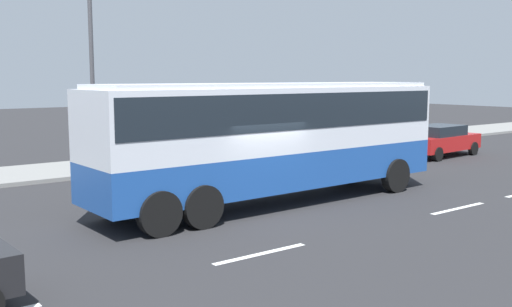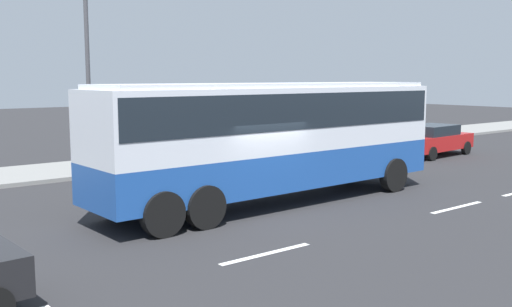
{
  "view_description": "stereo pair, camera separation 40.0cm",
  "coord_description": "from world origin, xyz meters",
  "px_view_note": "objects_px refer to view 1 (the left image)",
  "views": [
    {
      "loc": [
        -9.71,
        -12.79,
        3.73
      ],
      "look_at": [
        0.68,
        0.79,
        1.5
      ],
      "focal_mm": 41.24,
      "sensor_mm": 36.0,
      "label": 1
    },
    {
      "loc": [
        -10.02,
        -12.55,
        3.73
      ],
      "look_at": [
        0.68,
        0.79,
        1.5
      ],
      "focal_mm": 41.24,
      "sensor_mm": 36.0,
      "label": 2
    }
  ],
  "objects_px": {
    "pedestrian_at_crossing": "(204,137)",
    "street_lamp": "(98,63)",
    "car_red_compact": "(440,140)",
    "coach_bus": "(276,130)",
    "pedestrian_near_curb": "(205,132)"
  },
  "relations": [
    {
      "from": "car_red_compact",
      "to": "coach_bus",
      "type": "bearing_deg",
      "value": -169.8
    },
    {
      "from": "coach_bus",
      "to": "pedestrian_near_curb",
      "type": "relative_size",
      "value": 6.47
    },
    {
      "from": "coach_bus",
      "to": "street_lamp",
      "type": "bearing_deg",
      "value": 104.73
    },
    {
      "from": "coach_bus",
      "to": "pedestrian_near_curb",
      "type": "xyz_separation_m",
      "value": [
        3.78,
        9.85,
        -1.01
      ]
    },
    {
      "from": "car_red_compact",
      "to": "pedestrian_at_crossing",
      "type": "relative_size",
      "value": 2.86
    },
    {
      "from": "coach_bus",
      "to": "car_red_compact",
      "type": "xyz_separation_m",
      "value": [
        12.71,
        3.3,
        -1.41
      ]
    },
    {
      "from": "pedestrian_at_crossing",
      "to": "street_lamp",
      "type": "xyz_separation_m",
      "value": [
        -5.27,
        -1.07,
        3.16
      ]
    },
    {
      "from": "car_red_compact",
      "to": "pedestrian_near_curb",
      "type": "bearing_deg",
      "value": 139.38
    },
    {
      "from": "pedestrian_near_curb",
      "to": "street_lamp",
      "type": "relative_size",
      "value": 0.25
    },
    {
      "from": "pedestrian_at_crossing",
      "to": "coach_bus",
      "type": "bearing_deg",
      "value": 108.44
    },
    {
      "from": "car_red_compact",
      "to": "pedestrian_near_curb",
      "type": "distance_m",
      "value": 11.08
    },
    {
      "from": "car_red_compact",
      "to": "pedestrian_at_crossing",
      "type": "distance_m",
      "value": 11.11
    },
    {
      "from": "coach_bus",
      "to": "street_lamp",
      "type": "height_order",
      "value": "street_lamp"
    },
    {
      "from": "street_lamp",
      "to": "pedestrian_near_curb",
      "type": "bearing_deg",
      "value": 19.12
    },
    {
      "from": "car_red_compact",
      "to": "street_lamp",
      "type": "bearing_deg",
      "value": 158.87
    }
  ]
}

